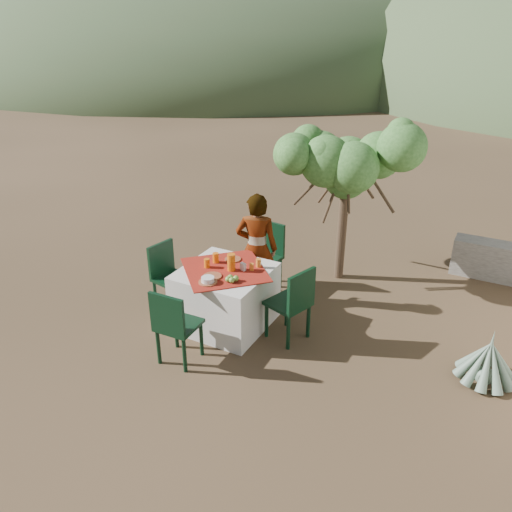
{
  "coord_description": "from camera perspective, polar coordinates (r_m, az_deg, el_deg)",
  "views": [
    {
      "loc": [
        2.9,
        -4.05,
        3.46
      ],
      "look_at": [
        0.26,
        0.88,
        0.82
      ],
      "focal_mm": 35.0,
      "sensor_mm": 36.0,
      "label": 1
    }
  ],
  "objects": [
    {
      "name": "chair_near",
      "position": [
        5.48,
        -9.32,
        -7.69
      ],
      "size": [
        0.44,
        0.44,
        0.91
      ],
      "rotation": [
        0.0,
        0.0,
        3.18
      ],
      "color": "black",
      "rests_on": "ground"
    },
    {
      "name": "jar_right",
      "position": [
        6.02,
        0.29,
        -0.78
      ],
      "size": [
        0.07,
        0.07,
        0.1
      ],
      "primitive_type": "cylinder",
      "color": "orange",
      "rests_on": "table"
    },
    {
      "name": "person",
      "position": [
        6.52,
        0.08,
        0.82
      ],
      "size": [
        0.64,
        0.53,
        1.52
      ],
      "primitive_type": "imported",
      "rotation": [
        0.0,
        0.0,
        3.49
      ],
      "color": "#8C6651",
      "rests_on": "ground"
    },
    {
      "name": "shrub_tree",
      "position": [
        7.0,
        10.98,
        9.66
      ],
      "size": [
        1.75,
        1.72,
        2.06
      ],
      "color": "#4F3827",
      "rests_on": "ground"
    },
    {
      "name": "fruit_cluster",
      "position": [
        5.7,
        -2.81,
        -2.62
      ],
      "size": [
        0.14,
        0.13,
        0.07
      ],
      "color": "#6F9F39",
      "rests_on": "table"
    },
    {
      "name": "agave",
      "position": [
        5.86,
        24.95,
        -10.88
      ],
      "size": [
        0.63,
        0.65,
        0.68
      ],
      "rotation": [
        0.0,
        0.0,
        0.3
      ],
      "color": "slate",
      "rests_on": "ground"
    },
    {
      "name": "glass_far",
      "position": [
        6.14,
        -4.62,
        -0.2
      ],
      "size": [
        0.08,
        0.08,
        0.12
      ],
      "primitive_type": "cylinder",
      "color": "orange",
      "rests_on": "table"
    },
    {
      "name": "napkin_holder",
      "position": [
        5.95,
        -1.49,
        -1.22
      ],
      "size": [
        0.08,
        0.06,
        0.09
      ],
      "primitive_type": "cube",
      "rotation": [
        0.0,
        0.0,
        -0.34
      ],
      "color": "silver",
      "rests_on": "table"
    },
    {
      "name": "chair_left",
      "position": [
        6.56,
        -10.03,
        -1.97
      ],
      "size": [
        0.48,
        0.48,
        0.89
      ],
      "rotation": [
        0.0,
        0.0,
        1.4
      ],
      "color": "black",
      "rests_on": "ground"
    },
    {
      "name": "jar_left",
      "position": [
        5.95,
        -0.51,
        -1.24
      ],
      "size": [
        0.05,
        0.05,
        0.08
      ],
      "primitive_type": "cylinder",
      "color": "orange",
      "rests_on": "table"
    },
    {
      "name": "table",
      "position": [
        6.17,
        -3.5,
        -4.7
      ],
      "size": [
        1.3,
        1.3,
        0.76
      ],
      "color": "white",
      "rests_on": "ground"
    },
    {
      "name": "bowl_plate",
      "position": [
        5.71,
        -5.52,
        -2.98
      ],
      "size": [
        0.22,
        0.22,
        0.01
      ],
      "primitive_type": "cylinder",
      "color": "brown",
      "rests_on": "table"
    },
    {
      "name": "juice_pitcher",
      "position": [
        5.92,
        -2.84,
        -0.71
      ],
      "size": [
        0.1,
        0.1,
        0.21
      ],
      "primitive_type": "cylinder",
      "color": "orange",
      "rests_on": "table"
    },
    {
      "name": "plate_near",
      "position": [
        5.83,
        -5.0,
        -2.31
      ],
      "size": [
        0.22,
        0.22,
        0.01
      ],
      "primitive_type": "cylinder",
      "color": "brown",
      "rests_on": "table"
    },
    {
      "name": "white_bowl",
      "position": [
        5.69,
        -5.53,
        -2.68
      ],
      "size": [
        0.15,
        0.15,
        0.06
      ],
      "primitive_type": "cylinder",
      "color": "silver",
      "rests_on": "bowl_plate"
    },
    {
      "name": "hill_near_left",
      "position": [
        40.1,
        -3.62,
        20.31
      ],
      "size": [
        40.0,
        40.0,
        16.0
      ],
      "primitive_type": "ellipsoid",
      "color": "#384C2A",
      "rests_on": "ground"
    },
    {
      "name": "chair_far",
      "position": [
        6.96,
        1.18,
        0.37
      ],
      "size": [
        0.49,
        0.49,
        0.95
      ],
      "rotation": [
        0.0,
        0.0,
        -0.13
      ],
      "color": "black",
      "rests_on": "ground"
    },
    {
      "name": "glass_near",
      "position": [
        6.03,
        -5.63,
        -0.82
      ],
      "size": [
        0.07,
        0.07,
        0.11
      ],
      "primitive_type": "cylinder",
      "color": "orange",
      "rests_on": "table"
    },
    {
      "name": "plate_far",
      "position": [
        6.22,
        -2.66,
        -0.36
      ],
      "size": [
        0.2,
        0.2,
        0.01
      ],
      "primitive_type": "cylinder",
      "color": "brown",
      "rests_on": "table"
    },
    {
      "name": "hill_far_center",
      "position": [
        56.58,
        22.51,
        20.04
      ],
      "size": [
        60.0,
        60.0,
        24.0
      ],
      "primitive_type": "ellipsoid",
      "color": "gray",
      "rests_on": "ground"
    },
    {
      "name": "chair_right",
      "position": [
        5.8,
        4.28,
        -5.2
      ],
      "size": [
        0.55,
        0.55,
        0.94
      ],
      "rotation": [
        0.0,
        0.0,
        4.4
      ],
      "color": "black",
      "rests_on": "ground"
    },
    {
      "name": "ground",
      "position": [
        6.06,
        -6.19,
        -9.68
      ],
      "size": [
        160.0,
        160.0,
        0.0
      ],
      "primitive_type": "plane",
      "color": "#362818",
      "rests_on": "ground"
    }
  ]
}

